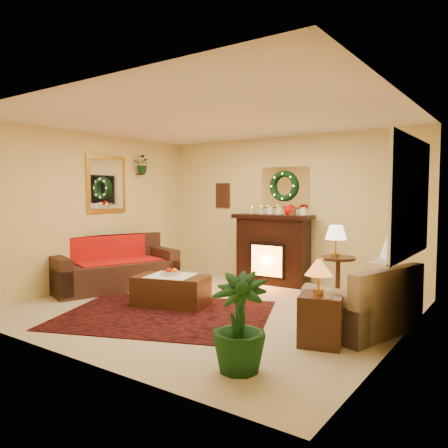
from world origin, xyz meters
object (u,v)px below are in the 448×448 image
Objects in this scene: loveseat at (363,295)px; sofa at (114,263)px; end_table_square at (321,319)px; side_table_round at (338,279)px; fireplace at (273,253)px; coffee_table at (171,291)px.

sofa is at bearing -162.01° from loveseat.
side_table_round is at bearing 105.59° from end_table_square.
fireplace reaches higher than end_table_square.
loveseat is 2.62m from coffee_table.
fireplace is at bearing 158.77° from side_table_round.
sofa is 2.72m from fireplace.
coffee_table is (1.53, -0.30, -0.22)m from sofa.
sofa reaches higher than coffee_table.
fireplace is at bearing 127.99° from end_table_square.
coffee_table is (-0.43, -2.18, -0.34)m from fireplace.
sofa reaches higher than loveseat.
loveseat reaches higher than coffee_table.
fireplace reaches higher than side_table_round.
loveseat is 1.29× the size of coffee_table.
sofa is 1.61× the size of fireplace.
sofa is 1.53× the size of loveseat.
loveseat is 2.01× the size of side_table_round.
sofa is 3.79× the size of end_table_square.
coffee_table is at bearing -138.01° from side_table_round.
fireplace reaches higher than sofa.
coffee_table is at bearing 173.12° from end_table_square.
side_table_round reaches higher than end_table_square.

